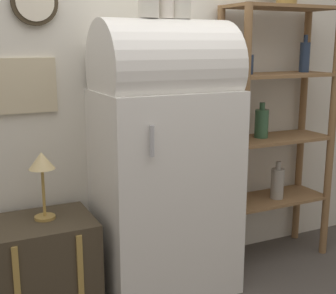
% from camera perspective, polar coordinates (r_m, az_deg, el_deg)
% --- Properties ---
extents(wall_back, '(7.00, 0.09, 2.70)m').
position_cam_1_polar(wall_back, '(2.90, -3.04, 10.33)').
color(wall_back, silver).
rests_on(wall_back, ground_plane).
extents(refrigerator, '(0.77, 0.58, 1.59)m').
position_cam_1_polar(refrigerator, '(2.70, -0.37, -1.35)').
color(refrigerator, white).
rests_on(refrigerator, ground_plane).
extents(suitcase_trunk, '(0.57, 0.44, 0.54)m').
position_cam_1_polar(suitcase_trunk, '(2.70, -15.17, -14.08)').
color(suitcase_trunk, '#423828').
rests_on(suitcase_trunk, ground_plane).
extents(shelf_unit, '(0.76, 0.34, 1.69)m').
position_cam_1_polar(shelf_unit, '(3.20, 12.97, 3.12)').
color(shelf_unit, olive).
rests_on(shelf_unit, ground_plane).
extents(vase_right, '(0.11, 0.11, 0.18)m').
position_cam_1_polar(vase_right, '(2.68, 1.61, 17.14)').
color(vase_right, beige).
rests_on(vase_right, refrigerator).
extents(desk_lamp, '(0.14, 0.14, 0.37)m').
position_cam_1_polar(desk_lamp, '(2.53, -15.11, -2.41)').
color(desk_lamp, '#AD8942').
rests_on(desk_lamp, suitcase_trunk).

